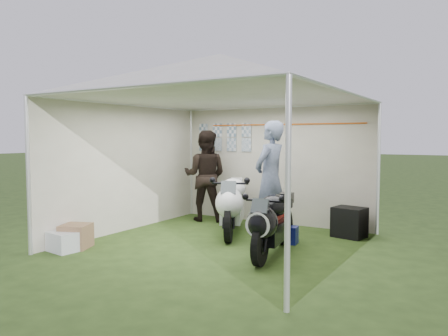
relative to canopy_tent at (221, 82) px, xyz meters
The scene contains 10 objects.
ground 2.58m from the canopy_tent, 89.22° to the right, with size 80.00×80.00×0.00m, color #283F16.
canopy_tent is the anchor object (origin of this frame).
motorcycle_white 2.12m from the canopy_tent, 105.07° to the left, with size 1.09×1.90×1.00m.
motorcycle_black 2.32m from the canopy_tent, 15.48° to the right, with size 0.58×1.82×0.90m.
paddock_stand 2.65m from the canopy_tent, 31.39° to the left, with size 0.37×0.23×0.28m, color #1B24B2.
person_dark_jacket 2.56m from the canopy_tent, 131.32° to the left, with size 0.89×0.70×1.84m, color black.
person_blue_jacket 1.91m from the canopy_tent, 69.07° to the left, with size 0.72×0.48×1.99m, color slate.
equipment_box 3.21m from the canopy_tent, 42.21° to the left, with size 0.51×0.41×0.51m, color black.
crate_0 3.42m from the canopy_tent, 136.58° to the right, with size 0.44×0.34×0.29m, color silver.
crate_1 3.29m from the canopy_tent, 140.78° to the right, with size 0.41×0.41×0.37m, color #836144.
Camera 1 is at (3.63, -5.86, 1.70)m, focal length 35.00 mm.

